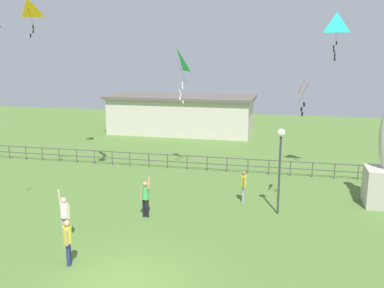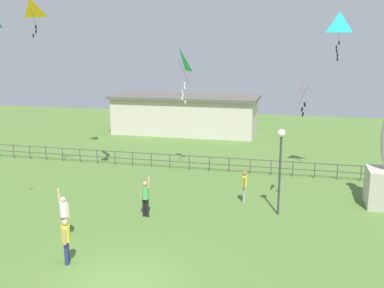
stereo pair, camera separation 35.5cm
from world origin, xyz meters
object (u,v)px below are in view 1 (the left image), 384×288
Objects in this scene: kite_3 at (336,24)px; kite_5 at (177,62)px; person_3 at (64,214)px; person_0 at (145,196)px; kite_1 at (28,9)px; person_2 at (243,184)px; lamppost at (280,152)px; person_1 at (68,240)px; kite_4 at (308,85)px.

kite_5 is (-8.99, -0.49, -2.08)m from kite_3.
kite_5 is (2.03, 10.33, 5.83)m from person_3.
kite_1 reaches higher than person_0.
kite_5 is at bearing 135.63° from person_2.
lamppost reaches higher than person_0.
person_2 is 0.49× the size of kite_5.
person_3 is 11.75m from kite_1.
person_1 is 0.85× the size of kite_1.
kite_3 is at bearing 3.11° from kite_5.
kite_4 is at bearing 22.69° from lamppost.
person_3 is 12.04m from kite_5.
kite_4 reaches higher than person_3.
kite_1 is (-13.39, 1.65, 6.67)m from lamppost.
kite_5 is (-7.43, 5.32, 0.84)m from kite_4.
person_0 is 5.12m from person_2.
person_0 is 0.75× the size of kite_3.
kite_3 reaches higher than person_1.
lamppost reaches higher than person_1.
lamppost is at bearing 16.47° from person_0.
person_3 is (-6.63, -5.83, 0.07)m from person_2.
kite_5 reaches higher than kite_4.
kite_3 reaches higher than lamppost.
kite_5 is (-6.37, 5.76, 3.86)m from lamppost.
lamppost is at bearing 43.16° from person_1.
kite_3 reaches higher than person_2.
person_0 is at bearing -86.52° from kite_5.
kite_4 is 9.17m from kite_5.
person_0 is 1.22× the size of person_2.
kite_5 reaches higher than person_1.
kite_5 reaches higher than person_0.
person_2 is (-1.76, 1.25, -2.05)m from lamppost.
person_1 is 0.51× the size of kite_5.
kite_4 is at bearing -4.76° from kite_1.
person_0 is at bearing -144.12° from person_2.
kite_1 is 1.03× the size of kite_4.
person_2 is at bearing 55.99° from person_1.
kite_1 is at bearing 127.08° from person_1.
kite_4 reaches higher than person_1.
kite_1 is at bearing 172.99° from lamppost.
person_3 is at bearing -152.06° from kite_4.
person_1 is 11.93m from kite_4.
lamppost is at bearing -35.44° from person_2.
person_3 reaches higher than person_0.
person_2 is at bearing 41.29° from person_3.
person_0 is 0.99× the size of person_3.
kite_3 is at bearing 53.00° from person_1.
kite_1 is 0.60× the size of kite_5.
person_3 is (-1.29, 2.09, 0.04)m from person_1.
person_1 is 0.84× the size of person_3.
person_2 is at bearing -131.29° from kite_3.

